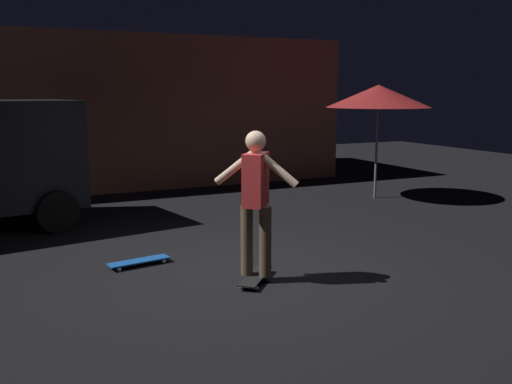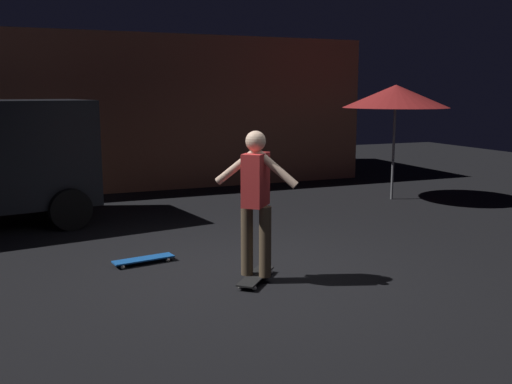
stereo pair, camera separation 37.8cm
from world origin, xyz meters
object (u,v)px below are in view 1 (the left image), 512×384
object	(u,v)px
skateboard_ridden	(256,277)
skateboard_spare	(139,261)
skater	(256,193)
patio_umbrella	(378,96)

from	to	relation	value
skateboard_ridden	skateboard_spare	xyz separation A→B (m)	(-1.07, 1.18, 0.00)
skateboard_ridden	skater	bearing A→B (deg)	0.00
skateboard_spare	skater	distance (m)	1.87
patio_umbrella	skateboard_spare	distance (m)	6.45
patio_umbrella	skateboard_spare	size ratio (longest dim) A/B	2.87
skater	skateboard_spare	bearing A→B (deg)	132.08
skater	skateboard_ridden	bearing A→B (deg)	0.00
patio_umbrella	skateboard_ridden	distance (m)	6.18
patio_umbrella	skater	xyz separation A→B (m)	(-4.52, -3.70, -1.04)
skateboard_spare	skateboard_ridden	bearing A→B (deg)	-47.92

